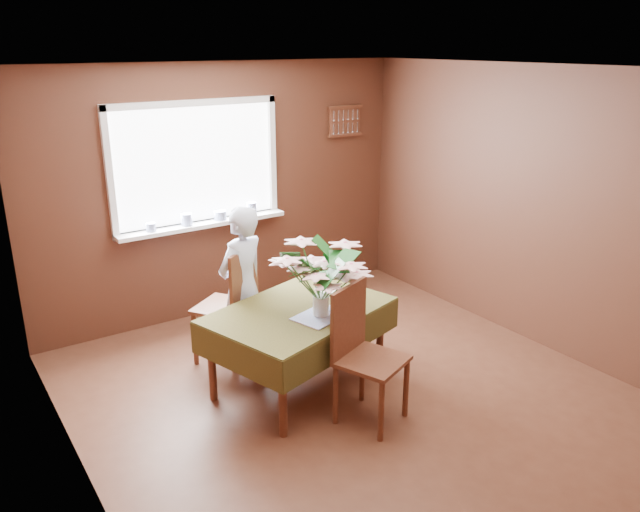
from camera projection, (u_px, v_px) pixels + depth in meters
floor at (359, 401)px, 4.89m from camera, size 4.50×4.50×0.00m
ceiling at (367, 69)px, 4.07m from camera, size 4.50×4.50×0.00m
wall_back at (225, 191)px, 6.24m from camera, size 4.00×0.00×4.00m
wall_left at (74, 315)px, 3.42m from camera, size 0.00×4.50×4.50m
wall_right at (541, 210)px, 5.53m from camera, size 0.00×4.50×4.50m
window_assembly at (199, 185)px, 6.01m from camera, size 1.72×0.20×1.22m
spoon_rack at (345, 121)px, 6.78m from camera, size 0.44×0.05×0.33m
dining_table at (299, 318)px, 4.93m from camera, size 1.61×1.31×0.69m
chair_far at (233, 301)px, 5.35m from camera, size 0.62×0.62×1.04m
chair_near at (362, 349)px, 4.53m from camera, size 0.57×0.57×1.03m
seated_woman at (242, 287)px, 5.29m from camera, size 0.60×0.50×1.40m
flower_bouquet at (321, 272)px, 4.67m from camera, size 0.64×0.64×0.55m
side_plate at (328, 289)px, 5.27m from camera, size 0.25×0.25×0.01m
table_knife at (321, 307)px, 4.91m from camera, size 0.04×0.21×0.00m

